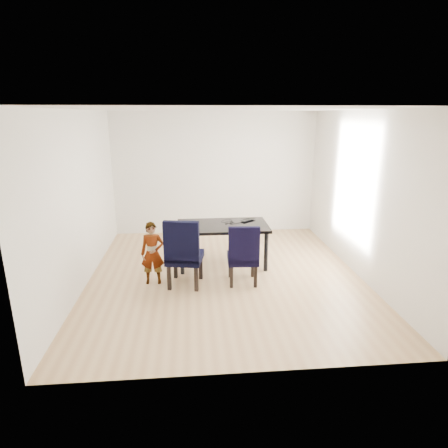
{
  "coord_description": "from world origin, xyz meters",
  "views": [
    {
      "loc": [
        -0.53,
        -5.82,
        2.63
      ],
      "look_at": [
        0.0,
        0.2,
        0.85
      ],
      "focal_mm": 30.0,
      "sensor_mm": 36.0,
      "label": 1
    }
  ],
  "objects": [
    {
      "name": "laptop",
      "position": [
        0.46,
        0.76,
        0.76
      ],
      "size": [
        0.36,
        0.34,
        0.02
      ],
      "primitive_type": "imported",
      "rotation": [
        0.0,
        0.0,
        3.8
      ],
      "color": "black",
      "rests_on": "dining_table"
    },
    {
      "name": "dining_table",
      "position": [
        0.0,
        0.5,
        0.38
      ],
      "size": [
        1.6,
        0.9,
        0.75
      ],
      "primitive_type": "cube",
      "color": "black",
      "rests_on": "floor"
    },
    {
      "name": "chair_left",
      "position": [
        -0.66,
        -0.28,
        0.56
      ],
      "size": [
        0.63,
        0.65,
        1.11
      ],
      "primitive_type": "cube",
      "rotation": [
        0.0,
        0.0,
        -0.18
      ],
      "color": "black",
      "rests_on": "floor"
    },
    {
      "name": "ceiling",
      "position": [
        0.0,
        0.0,
        2.71
      ],
      "size": [
        4.5,
        5.0,
        0.01
      ],
      "primitive_type": "cube",
      "color": "white",
      "rests_on": "wall_back"
    },
    {
      "name": "floor",
      "position": [
        0.0,
        0.0,
        -0.01
      ],
      "size": [
        4.5,
        5.0,
        0.01
      ],
      "primitive_type": "cube",
      "color": "tan",
      "rests_on": "ground"
    },
    {
      "name": "wall_left",
      "position": [
        -2.25,
        0.0,
        1.35
      ],
      "size": [
        0.01,
        5.0,
        2.7
      ],
      "primitive_type": "cube",
      "color": "white",
      "rests_on": "ground"
    },
    {
      "name": "chair_right",
      "position": [
        0.26,
        -0.28,
        0.5
      ],
      "size": [
        0.5,
        0.52,
        0.99
      ],
      "primitive_type": "cube",
      "rotation": [
        0.0,
        0.0,
        -0.05
      ],
      "color": "black",
      "rests_on": "floor"
    },
    {
      "name": "sandwich",
      "position": [
        -0.65,
        0.47,
        0.8
      ],
      "size": [
        0.17,
        0.09,
        0.07
      ],
      "primitive_type": "ellipsoid",
      "rotation": [
        0.0,
        0.0,
        0.04
      ],
      "color": "#A78A3B",
      "rests_on": "plate"
    },
    {
      "name": "cable_tangle",
      "position": [
        0.13,
        0.57,
        0.75
      ],
      "size": [
        0.22,
        0.22,
        0.01
      ],
      "primitive_type": "torus",
      "rotation": [
        0.0,
        0.0,
        -0.43
      ],
      "color": "black",
      "rests_on": "dining_table"
    },
    {
      "name": "wall_right",
      "position": [
        2.25,
        0.0,
        1.35
      ],
      "size": [
        0.01,
        5.0,
        2.7
      ],
      "primitive_type": "cube",
      "color": "silver",
      "rests_on": "ground"
    },
    {
      "name": "wall_back",
      "position": [
        0.0,
        2.5,
        1.35
      ],
      "size": [
        4.5,
        0.01,
        2.7
      ],
      "primitive_type": "cube",
      "color": "white",
      "rests_on": "ground"
    },
    {
      "name": "wall_front",
      "position": [
        0.0,
        -2.5,
        1.35
      ],
      "size": [
        4.5,
        0.01,
        2.7
      ],
      "primitive_type": "cube",
      "color": "silver",
      "rests_on": "ground"
    },
    {
      "name": "plate",
      "position": [
        -0.63,
        0.46,
        0.76
      ],
      "size": [
        0.29,
        0.29,
        0.01
      ],
      "primitive_type": "cylinder",
      "rotation": [
        0.0,
        0.0,
        -0.15
      ],
      "color": "silver",
      "rests_on": "dining_table"
    },
    {
      "name": "child",
      "position": [
        -1.17,
        -0.18,
        0.51
      ],
      "size": [
        0.37,
        0.25,
        1.02
      ],
      "primitive_type": "imported",
      "rotation": [
        0.0,
        0.0,
        0.0
      ],
      "color": "red",
      "rests_on": "floor"
    }
  ]
}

